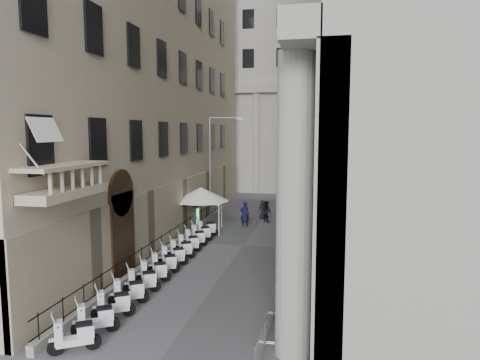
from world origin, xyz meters
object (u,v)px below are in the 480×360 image
object	(u,v)px
scooter_0	(76,352)
security_tent	(204,195)
street_lamp	(214,159)
pedestrian_a	(245,214)
info_kiosk	(196,219)
pedestrian_b	(266,211)

from	to	relation	value
scooter_0	security_tent	size ratio (longest dim) A/B	0.37
security_tent	street_lamp	distance (m)	4.77
security_tent	scooter_0	bearing A→B (deg)	-88.10
scooter_0	pedestrian_a	size ratio (longest dim) A/B	0.75
scooter_0	pedestrian_a	xyz separation A→B (m)	(2.08, 20.03, 1.00)
security_tent	street_lamp	bearing A→B (deg)	93.56
security_tent	pedestrian_a	size ratio (longest dim) A/B	2.04
scooter_0	security_tent	xyz separation A→B (m)	(-0.59, 17.76, 2.78)
security_tent	info_kiosk	size ratio (longest dim) A/B	2.06
street_lamp	pedestrian_a	size ratio (longest dim) A/B	4.30
scooter_0	street_lamp	distance (m)	22.50
street_lamp	info_kiosk	distance (m)	5.95
pedestrian_b	street_lamp	bearing A→B (deg)	41.59
street_lamp	info_kiosk	bearing A→B (deg)	-108.09
security_tent	info_kiosk	world-z (taller)	security_tent
info_kiosk	pedestrian_a	world-z (taller)	pedestrian_a
scooter_0	pedestrian_b	distance (m)	22.49
scooter_0	pedestrian_a	world-z (taller)	pedestrian_a
scooter_0	security_tent	world-z (taller)	security_tent
street_lamp	scooter_0	bearing A→B (deg)	-101.33
info_kiosk	pedestrian_a	bearing A→B (deg)	31.40
scooter_0	street_lamp	xyz separation A→B (m)	(-0.85, 21.88, 5.18)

